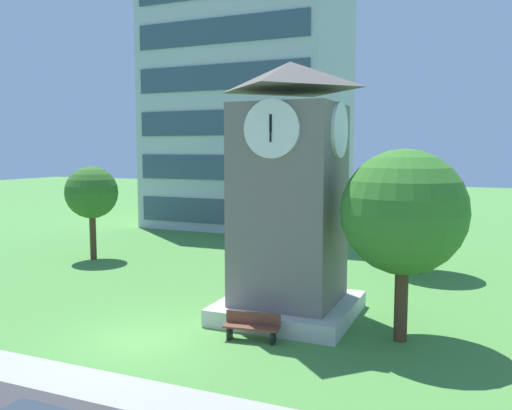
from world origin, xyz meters
TOP-DOWN VIEW (x-y plane):
  - ground_plane at (0.00, 0.00)m, footprint 160.00×160.00m
  - kerb_strip at (0.00, -3.16)m, footprint 120.00×1.60m
  - office_building at (-7.56, 25.87)m, footprint 14.49×10.82m
  - clock_tower at (3.46, 4.19)m, footprint 4.68×4.68m
  - park_bench at (3.20, 1.38)m, footprint 1.85×0.71m
  - tree_streetside at (-9.92, 9.51)m, footprint 2.87×2.87m
  - tree_by_building at (7.56, 3.22)m, footprint 3.92×3.92m
  - tree_near_tower at (7.06, 13.08)m, footprint 3.84×3.84m

SIDE VIEW (x-z plane):
  - ground_plane at x=0.00m, z-range 0.00..0.00m
  - kerb_strip at x=0.00m, z-range 0.00..0.01m
  - park_bench at x=3.20m, z-range 0.02..0.90m
  - tree_near_tower at x=7.06m, z-range 0.74..6.07m
  - tree_streetside at x=-9.92m, z-range 1.12..6.29m
  - clock_tower at x=3.46m, z-range -0.53..8.58m
  - tree_by_building at x=7.56m, z-range 1.06..7.15m
  - office_building at x=-7.56m, z-range 0.00..22.40m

